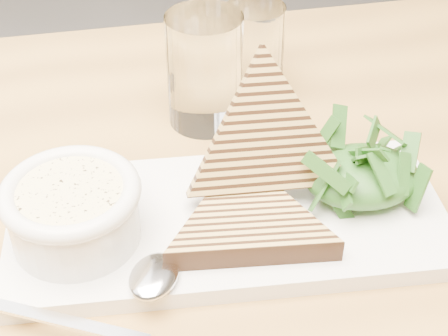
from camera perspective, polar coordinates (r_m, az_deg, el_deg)
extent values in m
cube|color=#B7853E|center=(0.57, 0.75, -9.52)|extent=(1.33, 0.91, 0.04)
cube|color=white|center=(0.58, 0.33, -4.41)|extent=(0.38, 0.18, 0.02)
cylinder|color=white|center=(0.56, -12.31, -4.09)|extent=(0.10, 0.10, 0.04)
cylinder|color=#FDE9A2|center=(0.54, -12.67, -2.12)|extent=(0.09, 0.09, 0.01)
torus|color=white|center=(0.54, -12.70, -1.96)|extent=(0.11, 0.11, 0.01)
ellipsoid|color=#184316|center=(0.60, 11.37, -0.64)|extent=(0.10, 0.08, 0.04)
ellipsoid|color=silver|center=(0.52, -5.85, -8.93)|extent=(0.05, 0.06, 0.01)
cube|color=silver|center=(0.51, -12.92, -12.34)|extent=(0.12, 0.06, 0.00)
cylinder|color=white|center=(0.69, -1.60, 8.12)|extent=(0.08, 0.08, 0.12)
cylinder|color=white|center=(0.74, 2.54, 9.87)|extent=(0.06, 0.06, 0.10)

